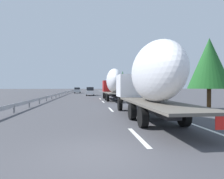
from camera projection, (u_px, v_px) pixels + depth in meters
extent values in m
plane|color=#424247|center=(89.00, 95.00, 45.67)|extent=(260.00, 260.00, 0.00)
cube|color=white|center=(138.00, 137.00, 8.18)|extent=(3.20, 0.20, 0.01)
cube|color=white|center=(111.00, 109.00, 17.86)|extent=(3.20, 0.20, 0.01)
cube|color=white|center=(103.00, 102.00, 26.87)|extent=(3.20, 0.20, 0.01)
cube|color=white|center=(100.00, 99.00, 33.17)|extent=(3.20, 0.20, 0.01)
cube|color=white|center=(96.00, 95.00, 48.69)|extent=(3.20, 0.20, 0.01)
cube|color=white|center=(96.00, 95.00, 48.01)|extent=(3.20, 0.20, 0.01)
cube|color=white|center=(110.00, 94.00, 51.30)|extent=(110.00, 0.20, 0.01)
cube|color=#B21919|center=(110.00, 86.00, 34.28)|extent=(2.40, 2.50, 1.90)
cube|color=black|center=(109.00, 83.00, 35.37)|extent=(0.08, 2.12, 0.80)
cube|color=#262628|center=(112.00, 95.00, 31.56)|extent=(10.19, 0.70, 0.24)
cube|color=#59544C|center=(114.00, 93.00, 28.80)|extent=(8.67, 2.50, 0.12)
ellipsoid|color=white|center=(114.00, 81.00, 29.22)|extent=(6.22, 2.20, 3.51)
cube|color=red|center=(125.00, 96.00, 24.62)|extent=(0.04, 0.56, 0.56)
cylinder|color=black|center=(104.00, 95.00, 34.17)|extent=(1.04, 0.30, 1.04)
cylinder|color=black|center=(116.00, 95.00, 34.44)|extent=(1.04, 0.30, 1.04)
cylinder|color=black|center=(106.00, 97.00, 29.87)|extent=(1.04, 0.35, 1.04)
cylinder|color=black|center=(121.00, 97.00, 30.14)|extent=(1.04, 0.35, 1.04)
cylinder|color=black|center=(108.00, 98.00, 27.49)|extent=(1.04, 0.35, 1.04)
cylinder|color=black|center=(123.00, 98.00, 27.76)|extent=(1.04, 0.35, 1.04)
cube|color=silver|center=(132.00, 86.00, 17.20)|extent=(2.40, 2.50, 1.90)
cube|color=black|center=(130.00, 80.00, 18.29)|extent=(0.08, 2.12, 0.80)
cube|color=#262628|center=(142.00, 106.00, 14.26)|extent=(10.98, 0.70, 0.24)
cube|color=#59544C|center=(156.00, 103.00, 11.30)|extent=(9.54, 2.50, 0.12)
ellipsoid|color=white|center=(154.00, 72.00, 11.54)|extent=(7.07, 2.20, 3.47)
cube|color=red|center=(223.00, 121.00, 6.68)|extent=(0.04, 0.56, 0.56)
cylinder|color=black|center=(120.00, 105.00, 17.10)|extent=(1.04, 0.30, 1.04)
cylinder|color=black|center=(145.00, 104.00, 17.36)|extent=(1.04, 0.30, 1.04)
cylinder|color=black|center=(132.00, 111.00, 12.36)|extent=(1.04, 0.35, 1.04)
cylinder|color=black|center=(166.00, 111.00, 12.63)|extent=(1.04, 0.35, 1.04)
cylinder|color=black|center=(143.00, 117.00, 9.98)|extent=(1.04, 0.35, 1.04)
cylinder|color=black|center=(184.00, 117.00, 10.25)|extent=(1.04, 0.35, 1.04)
cube|color=#ADB2B7|center=(77.00, 91.00, 61.24)|extent=(4.47, 1.84, 0.84)
cube|color=black|center=(77.00, 88.00, 60.89)|extent=(2.46, 1.62, 0.61)
cylinder|color=black|center=(75.00, 92.00, 62.52)|extent=(0.64, 0.22, 0.64)
cylinder|color=black|center=(80.00, 92.00, 62.72)|extent=(0.64, 0.22, 0.64)
cylinder|color=black|center=(74.00, 92.00, 59.77)|extent=(0.64, 0.22, 0.64)
cylinder|color=black|center=(80.00, 92.00, 59.97)|extent=(0.64, 0.22, 0.64)
cube|color=white|center=(90.00, 92.00, 45.31)|extent=(4.72, 1.76, 0.84)
cube|color=black|center=(90.00, 89.00, 44.95)|extent=(2.59, 1.55, 0.77)
cylinder|color=black|center=(87.00, 94.00, 46.67)|extent=(0.64, 0.22, 0.64)
cylinder|color=black|center=(93.00, 94.00, 46.86)|extent=(0.64, 0.22, 0.64)
cylinder|color=black|center=(87.00, 94.00, 43.77)|extent=(0.64, 0.22, 0.64)
cylinder|color=black|center=(94.00, 94.00, 43.96)|extent=(0.64, 0.22, 0.64)
cylinder|color=gray|center=(118.00, 90.00, 45.51)|extent=(0.10, 0.10, 2.54)
cube|color=#2D569E|center=(118.00, 83.00, 45.48)|extent=(0.06, 0.90, 0.70)
cylinder|color=#472D19|center=(133.00, 91.00, 52.84)|extent=(0.32, 0.32, 1.62)
cone|color=#286B2D|center=(133.00, 79.00, 52.78)|extent=(3.02, 3.02, 5.08)
cylinder|color=#472D19|center=(123.00, 90.00, 66.57)|extent=(0.27, 0.27, 1.87)
cone|color=#286B2D|center=(123.00, 79.00, 66.51)|extent=(3.17, 3.17, 5.40)
cylinder|color=#472D19|center=(111.00, 89.00, 94.78)|extent=(0.39, 0.39, 1.86)
cone|color=#286B2D|center=(111.00, 83.00, 94.74)|extent=(3.18, 3.18, 3.54)
cylinder|color=#472D19|center=(123.00, 90.00, 74.67)|extent=(0.38, 0.38, 1.81)
cone|color=#194C1E|center=(123.00, 82.00, 74.62)|extent=(3.07, 3.07, 4.09)
cylinder|color=#472D19|center=(209.00, 99.00, 17.55)|extent=(0.36, 0.36, 1.89)
cone|color=#1E5B23|center=(209.00, 63.00, 17.50)|extent=(3.71, 3.71, 4.49)
cube|color=#9EA0A5|center=(64.00, 93.00, 47.91)|extent=(94.00, 0.06, 0.32)
cube|color=slate|center=(14.00, 109.00, 15.46)|extent=(0.10, 0.10, 0.60)
cube|color=slate|center=(29.00, 104.00, 19.52)|extent=(0.10, 0.10, 0.60)
cube|color=slate|center=(39.00, 101.00, 23.58)|extent=(0.10, 0.10, 0.60)
cube|color=slate|center=(47.00, 99.00, 27.63)|extent=(0.10, 0.10, 0.60)
cube|color=slate|center=(52.00, 98.00, 31.69)|extent=(0.10, 0.10, 0.60)
cube|color=slate|center=(56.00, 96.00, 35.74)|extent=(0.10, 0.10, 0.60)
cube|color=slate|center=(59.00, 95.00, 39.80)|extent=(0.10, 0.10, 0.60)
cube|color=slate|center=(62.00, 94.00, 43.86)|extent=(0.10, 0.10, 0.60)
cube|color=slate|center=(64.00, 94.00, 47.91)|extent=(0.10, 0.10, 0.60)
cube|color=slate|center=(66.00, 93.00, 51.97)|extent=(0.10, 0.10, 0.60)
cube|color=slate|center=(67.00, 93.00, 56.03)|extent=(0.10, 0.10, 0.60)
cube|color=slate|center=(69.00, 92.00, 60.08)|extent=(0.10, 0.10, 0.60)
cube|color=slate|center=(70.00, 92.00, 64.14)|extent=(0.10, 0.10, 0.60)
cube|color=slate|center=(71.00, 92.00, 68.19)|extent=(0.10, 0.10, 0.60)
cube|color=slate|center=(72.00, 91.00, 72.25)|extent=(0.10, 0.10, 0.60)
cube|color=slate|center=(73.00, 91.00, 76.31)|extent=(0.10, 0.10, 0.60)
cube|color=slate|center=(74.00, 91.00, 80.36)|extent=(0.10, 0.10, 0.60)
cube|color=slate|center=(74.00, 91.00, 84.42)|extent=(0.10, 0.10, 0.60)
cube|color=slate|center=(75.00, 90.00, 88.47)|extent=(0.10, 0.10, 0.60)
cube|color=slate|center=(75.00, 90.00, 92.53)|extent=(0.10, 0.10, 0.60)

